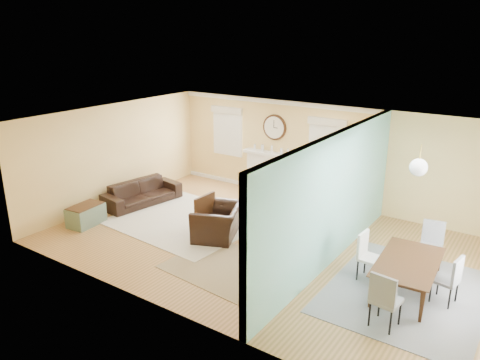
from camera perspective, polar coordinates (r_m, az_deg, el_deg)
name	(u,v)px	position (r m, az deg, el deg)	size (l,w,h in m)	color
floor	(263,243)	(10.14, 2.79, -7.69)	(9.00, 9.00, 0.00)	olive
wall_back	(325,155)	(12.21, 10.34, 3.03)	(9.00, 0.02, 2.60)	#DBB469
wall_front	(163,237)	(7.44, -9.41, -6.85)	(9.00, 0.02, 2.60)	#DBB469
wall_left	(115,154)	(12.50, -14.95, 3.06)	(0.02, 6.00, 2.60)	#DBB469
ceiling	(265,124)	(9.32, 3.04, 6.87)	(9.00, 6.00, 0.02)	white
partition	(338,193)	(9.23, 11.86, -1.62)	(0.17, 6.00, 2.60)	#DBB469
fireplace	(272,172)	(12.95, 3.91, 0.92)	(1.70, 0.30, 1.17)	white
wall_clock	(274,127)	(12.72, 4.23, 6.42)	(0.70, 0.07, 0.70)	#41240E
window_left	(228,128)	(13.57, -1.51, 6.38)	(1.05, 0.13, 1.42)	white
window_right	(327,142)	(12.06, 10.56, 4.59)	(1.05, 0.13, 1.42)	white
pendant	(419,167)	(8.30, 20.94, 1.45)	(0.30, 0.30, 0.55)	gold
rug_cream	(187,221)	(11.30, -6.53, -4.95)	(3.25, 2.81, 0.02)	beige
rug_jute	(226,267)	(9.20, -1.78, -10.52)	(2.12, 1.74, 0.01)	tan
rug_grey	(407,293)	(8.88, 19.65, -12.80)	(2.52, 3.15, 0.01)	slate
sofa	(142,193)	(12.49, -11.85, -1.53)	(2.06, 0.81, 0.60)	black
eames_chair	(218,222)	(10.27, -2.74, -5.14)	(1.12, 0.98, 0.73)	black
green_chair	(325,202)	(11.65, 10.33, -2.68)	(0.72, 0.74, 0.67)	#006F46
trunk	(86,215)	(11.53, -18.26, -4.07)	(0.59, 0.88, 0.48)	slate
credenza	(342,215)	(10.79, 12.31, -4.15)	(0.51, 1.50, 0.80)	#A96A3A
tv	(343,185)	(10.56, 12.47, -0.60)	(1.05, 0.14, 0.61)	black
garden_stool	(323,239)	(9.87, 10.13, -7.07)	(0.35, 0.35, 0.51)	white
potted_plant	(325,218)	(9.69, 10.27, -4.62)	(0.36, 0.31, 0.40)	#337F33
dining_table	(409,277)	(8.73, 19.86, -11.11)	(1.73, 0.97, 0.61)	#41240E
dining_chair_n	(432,242)	(9.64, 22.34, -7.04)	(0.46, 0.46, 0.92)	slate
dining_chair_s	(387,294)	(7.63, 17.46, -13.16)	(0.46, 0.46, 0.94)	slate
dining_chair_w	(371,254)	(8.85, 15.68, -8.62)	(0.43, 0.43, 0.91)	white
dining_chair_e	(446,275)	(8.59, 23.82, -10.56)	(0.44, 0.44, 0.87)	slate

